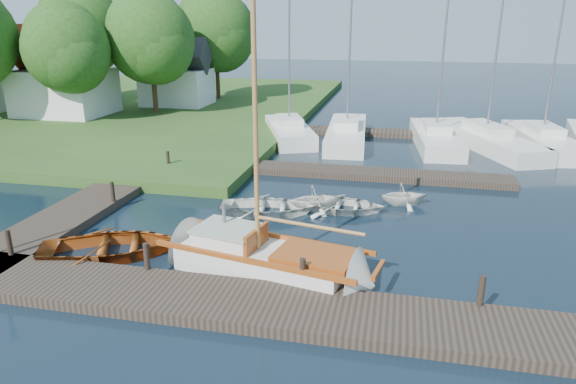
% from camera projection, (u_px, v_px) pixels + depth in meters
% --- Properties ---
extents(ground, '(160.00, 160.00, 0.00)m').
position_uv_depth(ground, '(288.00, 223.00, 18.74)').
color(ground, black).
rests_on(ground, ground).
extents(near_dock, '(18.00, 2.20, 0.30)m').
position_uv_depth(near_dock, '(238.00, 304.00, 13.14)').
color(near_dock, black).
rests_on(near_dock, ground).
extents(left_dock, '(2.20, 18.00, 0.30)m').
position_uv_depth(left_dock, '(118.00, 188.00, 22.18)').
color(left_dock, black).
rests_on(left_dock, ground).
extents(far_dock, '(14.00, 1.60, 0.30)m').
position_uv_depth(far_dock, '(359.00, 173.00, 24.30)').
color(far_dock, black).
rests_on(far_dock, ground).
extents(pontoon, '(30.00, 1.60, 0.30)m').
position_uv_depth(pontoon, '(503.00, 138.00, 31.46)').
color(pontoon, black).
rests_on(pontoon, ground).
extents(shore, '(50.00, 40.00, 0.50)m').
position_uv_depth(shore, '(29.00, 102.00, 44.74)').
color(shore, '#2F491D').
rests_on(shore, ground).
extents(mooring_post_0, '(0.16, 0.16, 0.80)m').
position_uv_depth(mooring_post_0, '(9.00, 242.00, 15.42)').
color(mooring_post_0, black).
rests_on(mooring_post_0, near_dock).
extents(mooring_post_1, '(0.16, 0.16, 0.80)m').
position_uv_depth(mooring_post_1, '(147.00, 256.00, 14.50)').
color(mooring_post_1, black).
rests_on(mooring_post_1, near_dock).
extents(mooring_post_2, '(0.16, 0.16, 0.80)m').
position_uv_depth(mooring_post_2, '(303.00, 272.00, 13.59)').
color(mooring_post_2, black).
rests_on(mooring_post_2, near_dock).
extents(mooring_post_3, '(0.16, 0.16, 0.80)m').
position_uv_depth(mooring_post_3, '(481.00, 291.00, 12.67)').
color(mooring_post_3, black).
rests_on(mooring_post_3, near_dock).
extents(mooring_post_4, '(0.16, 0.16, 0.80)m').
position_uv_depth(mooring_post_4, '(113.00, 192.00, 19.95)').
color(mooring_post_4, black).
rests_on(mooring_post_4, left_dock).
extents(mooring_post_5, '(0.16, 0.16, 0.80)m').
position_uv_depth(mooring_post_5, '(168.00, 159.00, 24.58)').
color(mooring_post_5, black).
rests_on(mooring_post_5, left_dock).
extents(sailboat, '(7.40, 3.36, 9.83)m').
position_uv_depth(sailboat, '(269.00, 261.00, 15.01)').
color(sailboat, silver).
rests_on(sailboat, ground).
extents(dinghy, '(5.13, 4.50, 0.88)m').
position_uv_depth(dinghy, '(111.00, 243.00, 16.02)').
color(dinghy, '#873A11').
rests_on(dinghy, ground).
extents(tender_a, '(3.97, 3.11, 0.75)m').
position_uv_depth(tender_a, '(267.00, 205.00, 19.52)').
color(tender_a, silver).
rests_on(tender_a, ground).
extents(tender_b, '(2.63, 2.49, 1.09)m').
position_uv_depth(tender_b, '(315.00, 196.00, 19.92)').
color(tender_b, silver).
rests_on(tender_b, ground).
extents(tender_c, '(3.20, 2.31, 0.66)m').
position_uv_depth(tender_c, '(343.00, 203.00, 19.82)').
color(tender_c, silver).
rests_on(tender_c, ground).
extents(tender_d, '(2.29, 2.11, 1.01)m').
position_uv_depth(tender_d, '(404.00, 193.00, 20.45)').
color(tender_d, silver).
rests_on(tender_d, ground).
extents(marina_boat_0, '(4.69, 7.60, 10.18)m').
position_uv_depth(marina_boat_0, '(289.00, 130.00, 31.80)').
color(marina_boat_0, silver).
rests_on(marina_boat_0, ground).
extents(marina_boat_1, '(2.79, 9.23, 10.08)m').
position_uv_depth(marina_boat_1, '(347.00, 132.00, 31.26)').
color(marina_boat_1, silver).
rests_on(marina_boat_1, ground).
extents(marina_boat_2, '(2.89, 8.30, 11.16)m').
position_uv_depth(marina_boat_2, '(435.00, 136.00, 30.06)').
color(marina_boat_2, silver).
rests_on(marina_boat_2, ground).
extents(marina_boat_3, '(5.72, 9.69, 12.47)m').
position_uv_depth(marina_boat_3, '(486.00, 138.00, 29.67)').
color(marina_boat_3, silver).
rests_on(marina_boat_3, ground).
extents(marina_boat_4, '(3.19, 8.54, 11.15)m').
position_uv_depth(marina_boat_4, '(542.00, 139.00, 29.38)').
color(marina_boat_4, silver).
rests_on(marina_boat_4, ground).
extents(house_a, '(6.30, 5.00, 6.29)m').
position_uv_depth(house_a, '(64.00, 80.00, 36.69)').
color(house_a, silver).
rests_on(house_a, shore).
extents(house_c, '(5.25, 4.00, 5.28)m').
position_uv_depth(house_c, '(177.00, 78.00, 41.14)').
color(house_c, silver).
rests_on(house_c, shore).
extents(tree_2, '(5.83, 5.75, 7.82)m').
position_uv_depth(tree_2, '(67.00, 49.00, 33.74)').
color(tree_2, '#332114').
rests_on(tree_2, shore).
extents(tree_3, '(6.41, 6.38, 8.74)m').
position_uv_depth(tree_3, '(151.00, 38.00, 36.45)').
color(tree_3, '#332114').
rests_on(tree_3, shore).
extents(tree_4, '(7.01, 7.01, 9.66)m').
position_uv_depth(tree_4, '(82.00, 29.00, 41.61)').
color(tree_4, '#332114').
rests_on(tree_4, shore).
extents(tree_7, '(6.83, 6.83, 9.38)m').
position_uv_depth(tree_7, '(216.00, 30.00, 43.32)').
color(tree_7, '#332114').
rests_on(tree_7, shore).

